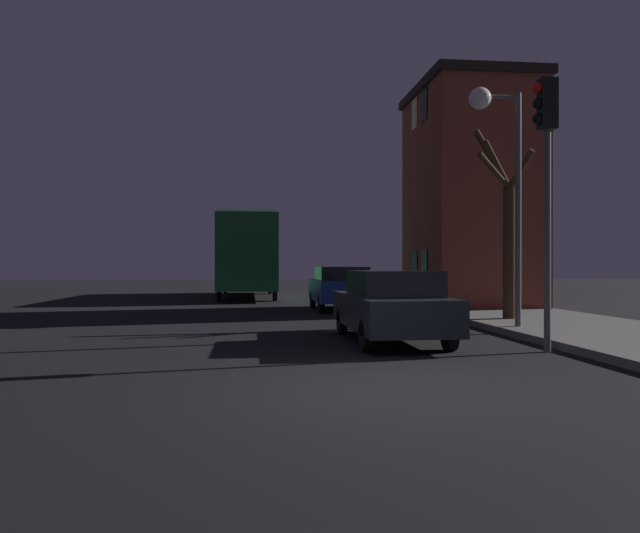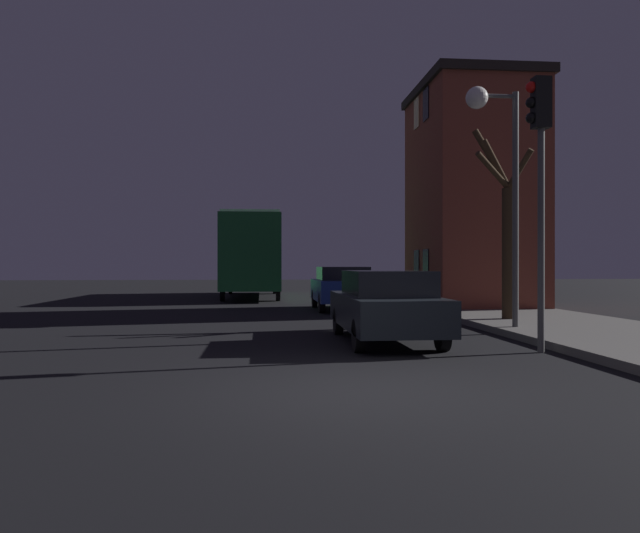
% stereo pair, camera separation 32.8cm
% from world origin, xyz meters
% --- Properties ---
extents(ground_plane, '(120.00, 120.00, 0.00)m').
position_xyz_m(ground_plane, '(0.00, 0.00, 0.00)').
color(ground_plane, black).
extents(brick_building, '(3.90, 5.37, 7.83)m').
position_xyz_m(brick_building, '(6.21, 13.92, 4.08)').
color(brick_building, brown).
rests_on(brick_building, sidewalk).
extents(streetlamp, '(1.22, 0.50, 5.41)m').
position_xyz_m(streetlamp, '(3.97, 5.93, 4.21)').
color(streetlamp, '#4C4C4C').
rests_on(streetlamp, sidewalk).
extents(traffic_light, '(0.43, 0.24, 4.85)m').
position_xyz_m(traffic_light, '(3.62, 2.89, 3.46)').
color(traffic_light, '#4C4C4C').
rests_on(traffic_light, ground).
extents(bare_tree, '(1.57, 0.92, 4.97)m').
position_xyz_m(bare_tree, '(5.06, 7.98, 2.48)').
color(bare_tree, '#382819').
rests_on(bare_tree, sidewalk).
extents(bus, '(2.58, 10.59, 3.83)m').
position_xyz_m(bus, '(-1.73, 22.80, 2.27)').
color(bus, '#1E6B33').
rests_on(bus, ground).
extents(car_near_lane, '(1.70, 4.49, 1.43)m').
position_xyz_m(car_near_lane, '(1.21, 4.63, 0.75)').
color(car_near_lane, black).
rests_on(car_near_lane, ground).
extents(car_mid_lane, '(1.83, 4.11, 1.49)m').
position_xyz_m(car_mid_lane, '(1.51, 13.66, 0.79)').
color(car_mid_lane, navy).
rests_on(car_mid_lane, ground).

